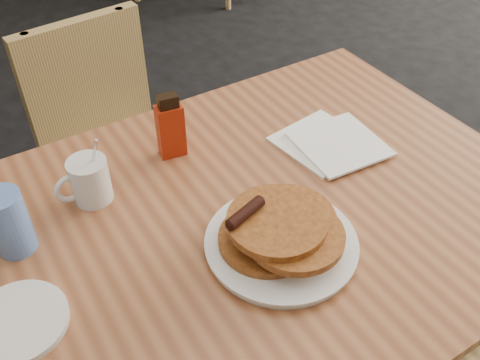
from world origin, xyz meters
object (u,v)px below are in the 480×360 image
at_px(pancake_plate, 281,236).
at_px(blue_tumbler, 9,223).
at_px(main_table, 230,236).
at_px(syrup_bottle, 170,128).
at_px(chair_main_far, 107,136).
at_px(coffee_mug, 89,180).

height_order(pancake_plate, blue_tumbler, blue_tumbler).
height_order(main_table, blue_tumbler, blue_tumbler).
relative_size(syrup_bottle, blue_tumbler, 1.19).
distance_m(main_table, syrup_bottle, 0.27).
bearing_deg(chair_main_far, pancake_plate, -92.09).
bearing_deg(coffee_mug, main_table, -57.36).
bearing_deg(syrup_bottle, chair_main_far, 99.72).
distance_m(chair_main_far, pancake_plate, 0.87).
relative_size(main_table, coffee_mug, 9.31).
xyz_separation_m(main_table, chair_main_far, (0.03, 0.72, -0.21)).
height_order(main_table, coffee_mug, coffee_mug).
bearing_deg(main_table, blue_tumbler, 154.52).
height_order(coffee_mug, blue_tumbler, coffee_mug).
height_order(chair_main_far, coffee_mug, coffee_mug).
bearing_deg(chair_main_far, main_table, -95.10).
bearing_deg(chair_main_far, blue_tumbler, -127.29).
height_order(chair_main_far, pancake_plate, pancake_plate).
height_order(pancake_plate, coffee_mug, coffee_mug).
bearing_deg(blue_tumbler, coffee_mug, 14.72).
distance_m(main_table, chair_main_far, 0.75).
relative_size(chair_main_far, coffee_mug, 5.81).
relative_size(main_table, blue_tumbler, 10.80).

